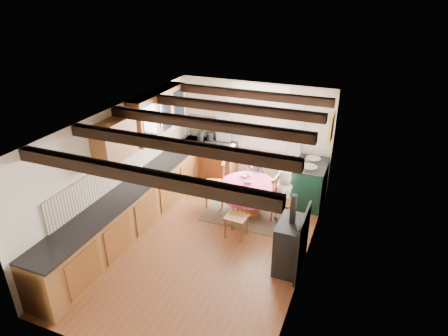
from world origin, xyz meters
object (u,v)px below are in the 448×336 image
at_px(chair_left, 215,183).
at_px(cast_iron_stove, 291,233).
at_px(aga_range, 309,183).
at_px(child_far, 256,174).
at_px(child_right, 284,194).
at_px(chair_right, 283,200).
at_px(chair_near, 237,215).
at_px(dining_table, 248,198).
at_px(cup, 248,175).

distance_m(chair_left, cast_iron_stove, 2.46).
bearing_deg(aga_range, child_far, -171.69).
distance_m(cast_iron_stove, child_right, 1.59).
height_order(chair_right, child_far, child_far).
xyz_separation_m(chair_right, aga_range, (0.35, 0.93, -0.01)).
relative_size(cast_iron_stove, child_right, 1.31).
distance_m(chair_near, cast_iron_stove, 1.27).
xyz_separation_m(chair_near, cast_iron_stove, (1.13, -0.51, 0.24)).
bearing_deg(chair_left, cast_iron_stove, 37.73).
distance_m(dining_table, cast_iron_stove, 1.88).
distance_m(child_far, cup, 0.52).
distance_m(dining_table, chair_left, 0.79).
height_order(cast_iron_stove, child_far, cast_iron_stove).
bearing_deg(child_far, cup, 84.17).
bearing_deg(chair_right, chair_near, 148.93).
xyz_separation_m(aga_range, child_far, (-1.15, -0.17, 0.07)).
bearing_deg(chair_right, child_right, 17.90).
bearing_deg(child_right, dining_table, 94.63).
relative_size(chair_near, aga_range, 0.92).
height_order(chair_near, child_right, child_right).
bearing_deg(child_right, cast_iron_stove, -166.65).
height_order(dining_table, chair_right, chair_right).
relative_size(dining_table, chair_right, 1.18).
bearing_deg(dining_table, chair_right, -1.46).
height_order(dining_table, cup, cup).
relative_size(dining_table, child_right, 1.05).
xyz_separation_m(chair_right, child_right, (-0.03, 0.14, 0.06)).
bearing_deg(cast_iron_stove, dining_table, 130.87).
distance_m(cast_iron_stove, child_far, 2.49).
height_order(dining_table, child_right, child_right).
bearing_deg(chair_left, child_right, 76.03).
bearing_deg(chair_near, child_far, 97.91).
relative_size(chair_left, cast_iron_stove, 0.74).
distance_m(dining_table, child_right, 0.75).
height_order(chair_near, chair_left, chair_left).
distance_m(aga_range, cast_iron_stove, 2.32).
bearing_deg(cup, chair_left, -164.30).
bearing_deg(aga_range, cup, -151.24).
xyz_separation_m(child_far, child_right, (0.77, -0.63, 0.00)).
height_order(dining_table, child_far, child_far).
height_order(chair_near, chair_right, chair_right).
relative_size(dining_table, cup, 11.87).
xyz_separation_m(aga_range, cup, (-1.19, -0.65, 0.26)).
relative_size(chair_left, child_far, 0.97).
relative_size(aga_range, child_far, 0.94).
bearing_deg(cast_iron_stove, chair_near, 155.56).
bearing_deg(chair_left, cup, 90.07).
relative_size(chair_left, chair_right, 1.08).
distance_m(chair_near, chair_right, 1.09).
relative_size(cast_iron_stove, child_far, 1.31).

